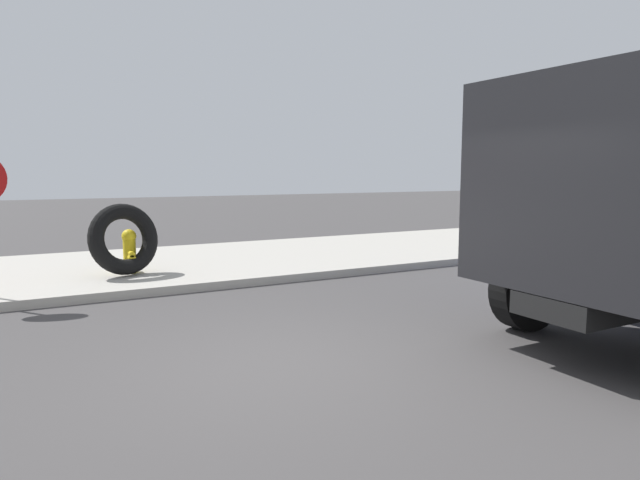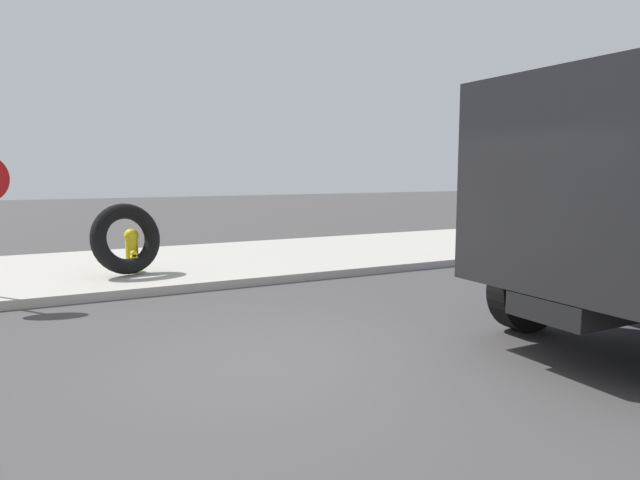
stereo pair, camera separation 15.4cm
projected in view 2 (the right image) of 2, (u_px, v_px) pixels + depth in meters
The scene contains 4 objects.
ground_plane at pixel (287, 366), 5.80m from camera, with size 80.00×80.00×0.00m, color #423F3F.
sidewalk_curb at pixel (162, 266), 11.54m from camera, with size 36.00×5.00×0.15m, color #ADA89E.
fire_hydrant at pixel (132, 249), 10.30m from camera, with size 0.26×0.60×0.82m.
loose_tire at pixel (126, 239), 10.05m from camera, with size 1.30×1.30×0.28m, color black.
Camera 2 is at (-2.24, -5.14, 2.03)m, focal length 31.14 mm.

